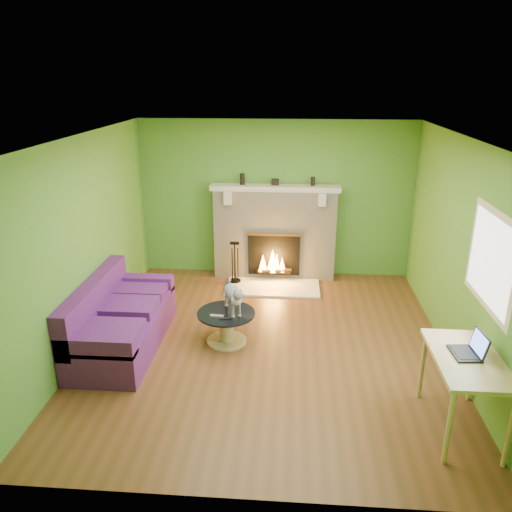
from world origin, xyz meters
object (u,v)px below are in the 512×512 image
at_px(coffee_table, 226,325).
at_px(desk, 467,366).
at_px(cat, 233,296).
at_px(sofa, 119,321).

bearing_deg(coffee_table, desk, -31.21).
relative_size(coffee_table, cat, 1.12).
distance_m(desk, cat, 2.85).
relative_size(sofa, coffee_table, 2.62).
distance_m(coffee_table, cat, 0.40).
distance_m(sofa, desk, 4.04).
relative_size(coffee_table, desk, 0.69).
distance_m(coffee_table, desk, 2.92).
bearing_deg(desk, sofa, 161.02).
height_order(desk, cat, cat).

